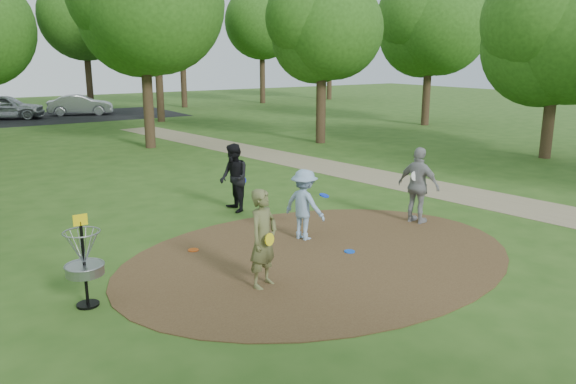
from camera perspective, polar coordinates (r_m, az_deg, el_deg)
ground at (r=11.37m, az=3.38°, el=-6.60°), size 100.00×100.00×0.00m
dirt_clearing at (r=11.36m, az=3.38°, el=-6.55°), size 8.40×8.40×0.02m
footpath at (r=17.12m, az=16.85°, el=-0.14°), size 7.55×39.89×0.01m
parking_lot at (r=39.59m, az=-21.37°, el=7.15°), size 14.00×8.00×0.01m
player_observer_with_disc at (r=9.68m, az=-2.52°, el=-4.77°), size 0.76×0.64×1.75m
player_throwing_with_disc at (r=12.18m, az=1.66°, el=-1.31°), size 1.14×1.14×1.57m
player_walking_with_disc at (r=14.43m, az=-5.51°, el=1.43°), size 0.77×0.93×1.76m
player_waiting_with_disc at (r=13.69m, az=13.12°, el=0.63°), size 0.68×1.15×1.85m
disc_ground_cyan at (r=11.85m, az=-2.22°, el=-5.58°), size 0.22×0.22×0.02m
disc_ground_blue at (r=11.64m, az=6.27°, el=-6.02°), size 0.22×0.22×0.02m
disc_ground_red at (r=11.81m, az=-9.60°, el=-5.83°), size 0.22×0.22×0.02m
car_left at (r=39.48m, az=-26.83°, el=7.73°), size 4.91×3.45×1.55m
car_right at (r=40.21m, az=-20.34°, el=8.29°), size 4.33×2.64×1.35m
disc_golf_basket at (r=9.51m, az=-20.07°, el=-6.00°), size 0.63×0.63×1.54m
tree_ring at (r=19.15m, az=-8.29°, el=17.20°), size 36.93×45.45×8.89m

